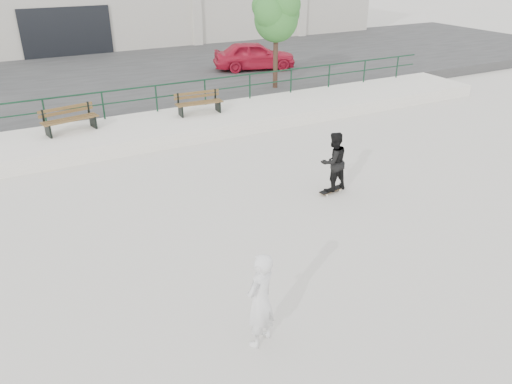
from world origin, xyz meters
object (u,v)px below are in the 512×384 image
red_car (254,55)px  skateboard (331,190)px  bench_right (199,103)px  seated_skater (260,300)px  standing_skater (333,162)px  tree (277,14)px  bench_left (69,119)px

red_car → skateboard: (-4.45, -12.99, -1.13)m
bench_right → seated_skater: (-3.54, -11.38, -0.02)m
skateboard → standing_skater: bearing=0.0°
tree → seated_skater: 15.93m
skateboard → seated_skater: 6.27m
skateboard → standing_skater: 0.85m
bench_left → tree: bearing=0.9°
bench_left → red_car: 11.64m
tree → standing_skater: size_ratio=2.50×
seated_skater → standing_skater: bearing=-163.4°
bench_left → standing_skater: size_ratio=1.16×
bench_left → red_car: (10.12, 5.74, 0.28)m
red_car → skateboard: size_ratio=5.17×
standing_skater → bench_right: bearing=-84.6°
standing_skater → seated_skater: size_ratio=0.94×
seated_skater → red_car: bearing=-143.9°
standing_skater → seated_skater: seated_skater is taller
bench_right → tree: size_ratio=0.43×
tree → seated_skater: (-8.09, -13.46, -2.73)m
bench_left → tree: size_ratio=0.46×
red_car → seated_skater: red_car is taller
bench_left → skateboard: bench_left is taller
standing_skater → seated_skater: bearing=40.3°
tree → standing_skater: tree is taller
red_car → skateboard: red_car is taller
bench_right → standing_skater: (1.01, -7.14, 0.02)m
tree → seated_skater: tree is taller
standing_skater → red_car: bearing=-111.6°
skateboard → standing_skater: standing_skater is taller
standing_skater → seated_skater: 6.22m
bench_right → red_car: red_car is taller
tree → seated_skater: bearing=-121.0°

